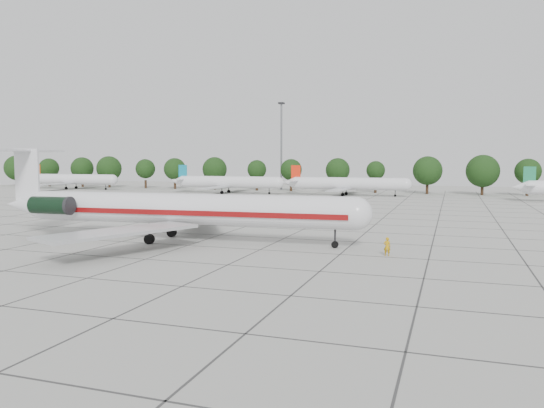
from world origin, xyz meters
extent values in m
plane|color=#AAA9A2|center=(0.00, 0.00, 0.00)|extent=(260.00, 260.00, 0.00)
cube|color=#383838|center=(0.00, 15.00, 0.01)|extent=(170.00, 170.00, 0.02)
cylinder|color=silver|center=(-9.43, -5.57, 3.56)|extent=(36.72, 5.54, 3.35)
sphere|color=silver|center=(8.82, -4.47, 3.56)|extent=(3.35, 3.35, 3.35)
cone|color=silver|center=(-30.23, -6.82, 3.56)|extent=(5.27, 3.65, 3.35)
cube|color=maroon|center=(-9.54, -3.87, 3.30)|extent=(35.51, 2.20, 0.56)
cube|color=maroon|center=(-9.33, -7.26, 3.30)|extent=(35.51, 2.20, 0.56)
cube|color=#B7BABC|center=(-12.52, 3.41, 2.18)|extent=(11.37, 15.63, 0.30)
cube|color=#B7BABC|center=(-11.42, -14.85, 2.18)|extent=(9.95, 15.89, 0.30)
cube|color=black|center=(-24.28, -4.17, 3.86)|extent=(2.31, 1.45, 0.25)
cylinder|color=black|center=(-24.32, -3.46, 3.86)|extent=(4.98, 2.22, 1.93)
cube|color=black|center=(-24.00, -8.73, 3.86)|extent=(2.31, 1.45, 0.25)
cylinder|color=black|center=(-23.96, -9.44, 3.86)|extent=(4.98, 2.22, 1.93)
cube|color=silver|center=(-29.72, -6.79, 7.11)|extent=(3.26, 0.48, 6.10)
cube|color=silver|center=(-30.43, -6.83, 9.96)|extent=(3.78, 12.36, 0.22)
cylinder|color=black|center=(6.80, -4.59, 0.97)|extent=(0.22, 0.22, 1.93)
cylinder|color=black|center=(6.80, -4.59, 0.36)|extent=(0.73, 0.33, 0.71)
cylinder|color=black|center=(-12.64, -3.11, 1.32)|extent=(0.26, 0.26, 1.83)
cylinder|color=black|center=(-12.64, -3.11, 0.51)|extent=(1.05, 0.67, 1.02)
cylinder|color=black|center=(-12.32, -8.39, 1.32)|extent=(0.26, 0.26, 1.83)
cylinder|color=black|center=(-12.32, -8.39, 0.51)|extent=(1.05, 0.67, 1.02)
imported|color=#C7900B|center=(12.28, -7.32, 0.88)|extent=(0.68, 0.49, 1.75)
cylinder|color=silver|center=(-89.00, 73.49, 3.00)|extent=(27.20, 3.00, 3.00)
cube|color=#B7BABC|center=(-90.00, 73.49, 1.80)|extent=(3.50, 27.20, 0.25)
cube|color=#B04512|center=(-102.44, 73.49, 5.60)|extent=(2.40, 0.25, 3.60)
cylinder|color=black|center=(-90.00, 75.69, 0.40)|extent=(0.80, 0.45, 0.80)
cylinder|color=black|center=(-90.00, 71.29, 0.40)|extent=(0.80, 0.45, 0.80)
cylinder|color=silver|center=(-37.54, 70.63, 3.00)|extent=(27.20, 3.00, 3.00)
cube|color=#B7BABC|center=(-38.54, 70.63, 1.80)|extent=(3.50, 27.20, 0.25)
cube|color=#0B7B99|center=(-50.98, 70.63, 5.60)|extent=(2.40, 0.25, 3.60)
cylinder|color=black|center=(-38.54, 72.83, 0.40)|extent=(0.80, 0.45, 0.80)
cylinder|color=black|center=(-38.54, 68.43, 0.40)|extent=(0.80, 0.45, 0.80)
cylinder|color=silver|center=(-6.21, 71.85, 3.00)|extent=(27.20, 3.00, 3.00)
cube|color=#B7BABC|center=(-7.21, 71.85, 1.80)|extent=(3.50, 27.20, 0.25)
cube|color=red|center=(-19.65, 71.85, 5.60)|extent=(2.40, 0.25, 3.60)
cylinder|color=black|center=(-7.21, 74.05, 0.40)|extent=(0.80, 0.45, 0.80)
cylinder|color=black|center=(-7.21, 69.65, 0.40)|extent=(0.80, 0.45, 0.80)
cube|color=#1B7B4F|center=(33.14, 66.33, 5.60)|extent=(2.40, 0.25, 3.60)
cylinder|color=#332114|center=(-121.40, 85.00, 1.25)|extent=(0.70, 0.70, 2.50)
sphere|color=black|center=(-121.40, 85.00, 6.00)|extent=(8.44, 8.44, 8.44)
cylinder|color=#332114|center=(-108.21, 85.00, 1.25)|extent=(0.70, 0.70, 2.50)
sphere|color=black|center=(-108.21, 85.00, 6.00)|extent=(6.44, 6.44, 6.44)
cylinder|color=#332114|center=(-95.02, 85.00, 1.25)|extent=(0.70, 0.70, 2.50)
sphere|color=black|center=(-95.02, 85.00, 6.00)|extent=(7.14, 7.14, 7.14)
cylinder|color=#332114|center=(-84.83, 85.00, 1.25)|extent=(0.70, 0.70, 2.50)
sphere|color=black|center=(-84.83, 85.00, 6.00)|extent=(7.79, 7.79, 7.79)
cylinder|color=#332114|center=(-71.64, 85.00, 1.25)|extent=(0.70, 0.70, 2.50)
sphere|color=black|center=(-71.64, 85.00, 6.00)|extent=(5.94, 5.94, 5.94)
cylinder|color=#332114|center=(-61.45, 85.00, 1.25)|extent=(0.70, 0.70, 2.50)
sphere|color=black|center=(-61.45, 85.00, 6.00)|extent=(6.57, 6.57, 6.57)
cylinder|color=#332114|center=(-48.26, 85.00, 1.25)|extent=(0.70, 0.70, 2.50)
sphere|color=black|center=(-48.26, 85.00, 6.00)|extent=(7.15, 7.15, 7.15)
cylinder|color=#332114|center=(-35.07, 85.00, 1.25)|extent=(0.70, 0.70, 2.50)
sphere|color=black|center=(-35.07, 85.00, 6.00)|extent=(5.43, 5.43, 5.43)
cylinder|color=#332114|center=(-24.88, 85.00, 1.25)|extent=(0.70, 0.70, 2.50)
sphere|color=black|center=(-24.88, 85.00, 6.00)|extent=(5.99, 5.99, 5.99)
cylinder|color=#332114|center=(-11.69, 85.00, 1.25)|extent=(0.70, 0.70, 2.50)
sphere|color=black|center=(-11.69, 85.00, 6.00)|extent=(6.50, 6.50, 6.50)
cylinder|color=#332114|center=(-1.50, 85.00, 1.25)|extent=(0.70, 0.70, 2.50)
sphere|color=black|center=(-1.50, 85.00, 6.00)|extent=(4.93, 4.93, 4.93)
cylinder|color=#332114|center=(11.69, 85.00, 1.25)|extent=(0.70, 0.70, 2.50)
sphere|color=black|center=(11.69, 85.00, 6.00)|extent=(7.40, 7.40, 7.40)
cylinder|color=#332114|center=(24.88, 85.00, 1.25)|extent=(0.70, 0.70, 2.50)
sphere|color=black|center=(24.88, 85.00, 6.00)|extent=(8.08, 8.08, 8.08)
cylinder|color=#332114|center=(35.07, 85.00, 1.25)|extent=(0.70, 0.70, 2.50)
sphere|color=black|center=(35.07, 85.00, 6.00)|extent=(6.17, 6.17, 6.17)
cylinder|color=slate|center=(-30.00, 92.00, 12.50)|extent=(0.56, 0.56, 25.00)
cube|color=black|center=(-30.00, 92.00, 25.20)|extent=(1.60, 1.60, 0.50)
camera|label=1|loc=(17.85, -56.61, 8.94)|focal=35.00mm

